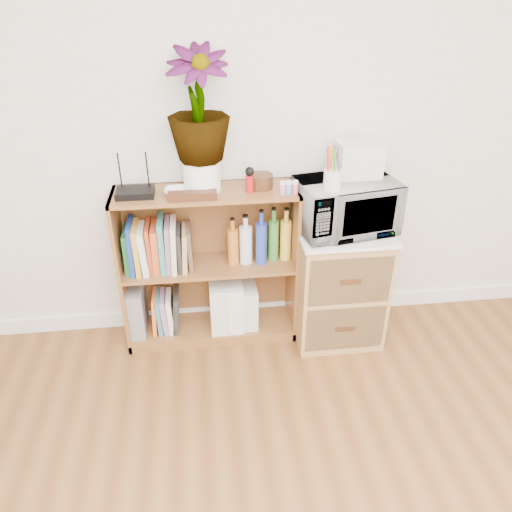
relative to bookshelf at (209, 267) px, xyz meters
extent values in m
cube|color=white|center=(0.35, 0.14, -0.42)|extent=(4.00, 0.02, 0.10)
cube|color=brown|center=(0.00, 0.00, 0.00)|extent=(1.00, 0.30, 0.95)
cube|color=#9E7542|center=(0.75, -0.08, -0.12)|extent=(0.50, 0.45, 0.70)
imported|color=white|center=(0.75, -0.08, 0.39)|extent=(0.57, 0.43, 0.28)
cylinder|color=silver|center=(0.64, -0.18, 0.58)|extent=(0.09, 0.09, 0.10)
cube|color=silver|center=(0.82, 0.00, 0.62)|extent=(0.23, 0.19, 0.18)
cube|color=black|center=(-0.36, -0.02, 0.49)|extent=(0.19, 0.13, 0.04)
imported|color=white|center=(-0.15, -0.03, 0.49)|extent=(0.13, 0.13, 0.03)
cylinder|color=white|center=(-0.01, 0.02, 0.56)|extent=(0.20, 0.20, 0.17)
imported|color=#2A6829|center=(-0.01, 0.02, 0.92)|extent=(0.31, 0.31, 0.56)
cube|color=#391D0F|center=(-0.07, -0.10, 0.50)|extent=(0.25, 0.06, 0.04)
cylinder|color=#AA1415|center=(0.23, -0.04, 0.52)|extent=(0.04, 0.04, 0.09)
cylinder|color=#331A0D|center=(0.30, 0.01, 0.51)|extent=(0.13, 0.13, 0.08)
cube|color=pink|center=(0.43, -0.09, 0.51)|extent=(0.12, 0.04, 0.06)
cube|color=gray|center=(-0.44, 0.00, -0.25)|extent=(0.09, 0.24, 0.30)
cube|color=silver|center=(0.04, -0.01, -0.25)|extent=(0.10, 0.25, 0.31)
cube|color=silver|center=(0.14, -0.01, -0.25)|extent=(0.10, 0.24, 0.31)
cube|color=silver|center=(0.23, -0.01, -0.27)|extent=(0.08, 0.21, 0.26)
cube|color=#1A6233|center=(-0.45, 0.00, 0.15)|extent=(0.03, 0.20, 0.24)
cube|color=navy|center=(-0.42, 0.00, 0.17)|extent=(0.03, 0.20, 0.30)
cube|color=gold|center=(-0.39, 0.00, 0.16)|extent=(0.03, 0.20, 0.28)
cube|color=silver|center=(-0.35, 0.00, 0.16)|extent=(0.04, 0.20, 0.26)
cube|color=#BA431F|center=(-0.32, 0.00, 0.16)|extent=(0.03, 0.20, 0.27)
cube|color=#CE4E24|center=(-0.29, 0.00, 0.16)|extent=(0.04, 0.20, 0.26)
cube|color=teal|center=(-0.25, 0.00, 0.18)|extent=(0.03, 0.20, 0.31)
cube|color=#8F6496|center=(-0.22, 0.00, 0.17)|extent=(0.04, 0.20, 0.28)
cube|color=beige|center=(-0.19, 0.00, 0.17)|extent=(0.04, 0.20, 0.29)
cube|color=#242424|center=(-0.16, 0.00, 0.14)|extent=(0.02, 0.20, 0.24)
cube|color=tan|center=(-0.13, 0.00, 0.14)|extent=(0.04, 0.20, 0.24)
cube|color=brown|center=(-0.10, 0.00, 0.15)|extent=(0.03, 0.20, 0.24)
cylinder|color=#C36624|center=(0.14, 0.00, 0.16)|extent=(0.06, 0.06, 0.28)
cylinder|color=silver|center=(0.21, 0.00, 0.17)|extent=(0.07, 0.07, 0.29)
cylinder|color=#253DAE|center=(0.30, 0.00, 0.19)|extent=(0.06, 0.06, 0.32)
cylinder|color=#3A8A32|center=(0.37, 0.00, 0.18)|extent=(0.06, 0.06, 0.32)
cylinder|color=gold|center=(0.45, 0.00, 0.18)|extent=(0.06, 0.06, 0.31)
cube|color=orange|center=(-0.34, 0.00, -0.28)|extent=(0.03, 0.19, 0.24)
cube|color=teal|center=(-0.31, 0.00, -0.29)|extent=(0.03, 0.19, 0.24)
cube|color=#A071AA|center=(-0.28, 0.00, -0.29)|extent=(0.04, 0.19, 0.23)
cube|color=beige|center=(-0.25, 0.00, -0.29)|extent=(0.04, 0.19, 0.23)
cube|color=#262626|center=(-0.21, 0.00, -0.28)|extent=(0.05, 0.19, 0.25)
camera|label=1|loc=(-0.03, -2.48, 1.50)|focal=35.00mm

